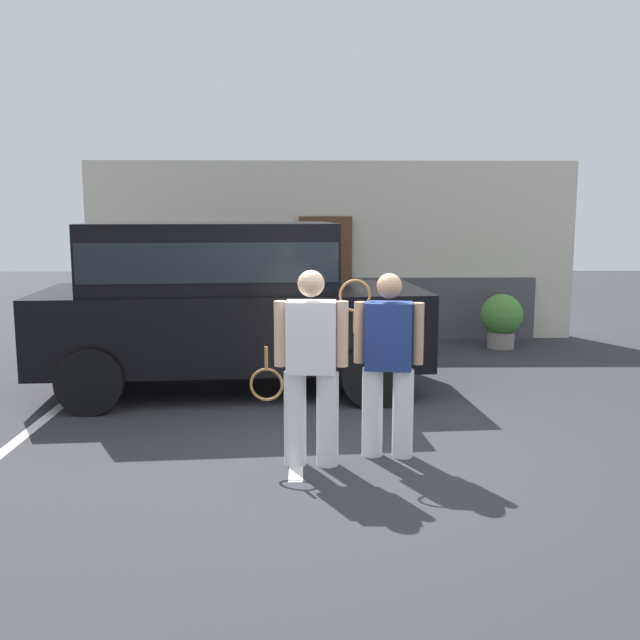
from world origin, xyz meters
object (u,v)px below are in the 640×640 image
(tennis_player_woman, at_px, (388,362))
(potted_plant_by_porch, at_px, (502,318))
(tennis_player_man, at_px, (311,366))
(parked_suv, at_px, (225,298))

(tennis_player_woman, height_order, potted_plant_by_porch, tennis_player_woman)
(tennis_player_man, relative_size, potted_plant_by_porch, 1.94)
(tennis_player_woman, xyz_separation_m, potted_plant_by_porch, (2.40, 5.10, -0.38))
(tennis_player_man, bearing_deg, parked_suv, -66.40)
(parked_suv, xyz_separation_m, tennis_player_woman, (1.72, -2.47, -0.28))
(tennis_player_man, xyz_separation_m, tennis_player_woman, (0.69, 0.22, -0.01))
(parked_suv, relative_size, tennis_player_man, 2.79)
(tennis_player_man, distance_m, tennis_player_woman, 0.72)
(parked_suv, bearing_deg, tennis_player_woman, -60.02)
(parked_suv, height_order, tennis_player_woman, parked_suv)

